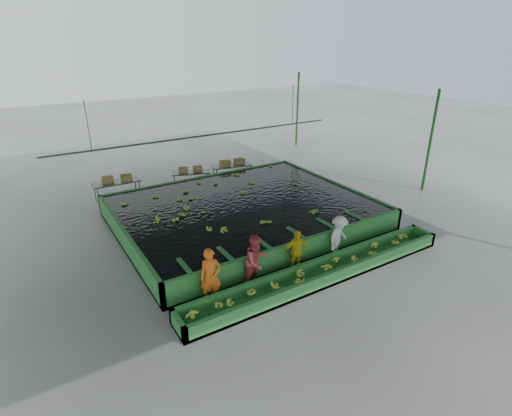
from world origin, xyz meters
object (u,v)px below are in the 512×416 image
flotation_tank (244,212)px  packing_table_left (118,191)px  worker_b (256,261)px  worker_d (339,237)px  worker_a (211,277)px  box_stack_left (118,182)px  box_stack_mid (191,172)px  sorting_trough (323,272)px  packing_table_right (232,173)px  packing_table_mid (191,180)px  worker_c (296,252)px  box_stack_right (232,165)px

flotation_tank → packing_table_left: bearing=127.0°
worker_b → worker_d: 3.39m
worker_a → box_stack_left: size_ratio=1.29×
worker_b → box_stack_mid: 9.42m
sorting_trough → packing_table_left: packing_table_left is taller
sorting_trough → packing_table_right: size_ratio=4.80×
worker_a → worker_b: bearing=14.1°
sorting_trough → packing_table_mid: bearing=91.3°
packing_table_left → packing_table_right: size_ratio=1.02×
worker_d → box_stack_mid: worker_d is taller
worker_c → box_stack_mid: bearing=102.9°
worker_a → worker_b: size_ratio=0.98×
flotation_tank → worker_a: size_ratio=5.73×
packing_table_left → box_stack_right: (5.92, -0.53, 0.47)m
sorting_trough → box_stack_left: 10.96m
flotation_tank → box_stack_right: (2.01, 4.66, 0.50)m
worker_c → worker_d: bearing=14.4°
packing_table_right → box_stack_right: box_stack_right is taller
worker_d → box_stack_right: 8.98m
worker_a → box_stack_left: worker_a is taller
worker_a → packing_table_left: (-0.33, 9.49, -0.39)m
packing_table_left → flotation_tank: bearing=-53.0°
packing_table_left → box_stack_right: box_stack_right is taller
worker_d → packing_table_right: (0.64, 9.00, -0.32)m
sorting_trough → packing_table_mid: (-0.24, 10.04, 0.19)m
worker_a → worker_c: size_ratio=1.13×
worker_b → packing_table_left: (-1.87, 9.49, -0.41)m
worker_d → packing_table_left: size_ratio=0.75×
flotation_tank → worker_d: worker_d is taller
sorting_trough → box_stack_right: 9.99m
worker_d → packing_table_right: size_ratio=0.76×
sorting_trough → worker_d: (1.36, 0.80, 0.54)m
worker_a → box_stack_mid: size_ratio=1.46×
worker_b → packing_table_right: worker_b is taller
worker_c → box_stack_mid: worker_c is taller
sorting_trough → box_stack_right: bearing=78.3°
flotation_tank → worker_b: size_ratio=5.63×
sorting_trough → worker_c: bearing=121.8°
worker_b → packing_table_right: 9.87m
flotation_tank → worker_d: (1.36, -4.30, 0.34)m
worker_b → box_stack_mid: worker_b is taller
worker_c → packing_table_left: size_ratio=0.73×
worker_b → packing_table_right: (4.03, 9.00, -0.41)m
packing_table_right → worker_d: bearing=-94.1°
sorting_trough → worker_b: 2.27m
worker_a → packing_table_right: (5.57, 9.00, -0.40)m
flotation_tank → packing_table_left: (-3.90, 5.19, 0.03)m
packing_table_mid → sorting_trough: bearing=-88.7°
packing_table_mid → box_stack_right: bearing=-7.3°
packing_table_right → box_stack_right: size_ratio=1.54×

